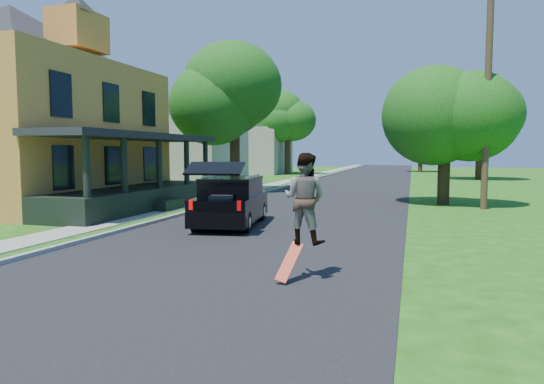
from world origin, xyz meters
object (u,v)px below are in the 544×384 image
(utility_pole_near, at_px, (488,82))
(skateboarder, at_px, (304,198))
(black_suv, at_px, (231,201))
(tree_right_near, at_px, (445,104))

(utility_pole_near, bearing_deg, skateboarder, -96.71)
(black_suv, xyz_separation_m, utility_pole_near, (8.40, 7.20, 4.41))
(black_suv, relative_size, tree_right_near, 0.68)
(skateboarder, xyz_separation_m, utility_pole_near, (4.77, 12.88, 3.70))
(black_suv, distance_m, skateboarder, 6.78)
(utility_pole_near, bearing_deg, black_suv, -125.81)
(black_suv, bearing_deg, tree_right_near, 43.87)
(tree_right_near, height_order, utility_pole_near, utility_pole_near)
(tree_right_near, xyz_separation_m, utility_pole_near, (1.55, -1.58, 0.69))
(skateboarder, bearing_deg, tree_right_near, -92.13)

